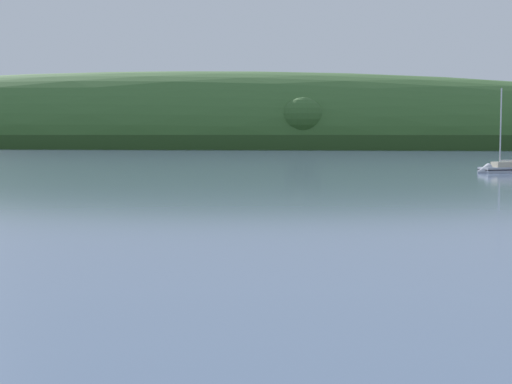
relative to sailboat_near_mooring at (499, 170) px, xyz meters
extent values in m
cube|color=#27431B|center=(-16.77, 140.95, 1.62)|extent=(505.00, 92.75, 3.72)
ellipsoid|color=#38602D|center=(-69.15, 167.51, -0.24)|extent=(405.69, 106.51, 47.80)
sphere|color=#38602D|center=(-21.27, 129.75, 7.66)|extent=(11.94, 11.94, 11.94)
cube|color=#ADB2BC|center=(0.65, 0.26, -0.13)|extent=(5.66, 3.69, 0.93)
cone|color=#ADB2BC|center=(-1.84, -0.73, -0.13)|extent=(1.90, 2.13, 1.76)
cube|color=black|center=(0.65, 0.26, 0.08)|extent=(5.66, 3.70, 0.12)
cube|color=#BCB299|center=(0.53, 0.21, 0.61)|extent=(2.70, 2.05, 0.54)
cylinder|color=silver|center=(0.03, 0.01, 4.35)|extent=(0.13, 0.13, 8.02)
cylinder|color=silver|center=(1.34, 0.53, 1.03)|extent=(2.65, 1.14, 0.10)
camera|label=1|loc=(-19.34, -79.89, 3.72)|focal=53.97mm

